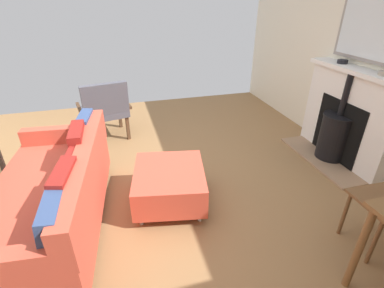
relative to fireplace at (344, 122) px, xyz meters
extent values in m
cube|color=olive|center=(2.64, -0.02, -0.51)|extent=(5.69, 5.60, 0.01)
cube|color=silver|center=(-0.21, -0.02, 0.84)|extent=(0.12, 5.60, 2.69)
cube|color=#9E7A5B|center=(0.24, 0.00, -0.49)|extent=(0.34, 1.24, 0.03)
cube|color=white|center=(-0.04, 0.00, 0.04)|extent=(0.22, 1.30, 1.10)
cube|color=black|center=(0.05, 0.00, -0.11)|extent=(0.06, 0.73, 0.74)
cylinder|color=black|center=(0.09, 0.00, -0.20)|extent=(0.36, 0.36, 0.56)
cylinder|color=black|center=(0.09, 0.00, 0.09)|extent=(0.38, 0.38, 0.02)
cylinder|color=black|center=(0.09, 0.00, 0.34)|extent=(0.07, 0.07, 0.49)
cube|color=white|center=(-0.01, 0.00, 0.61)|extent=(0.27, 1.38, 0.05)
cube|color=gray|center=(-0.12, 0.00, 1.19)|extent=(0.04, 1.13, 1.00)
cube|color=silver|center=(-0.10, 0.00, 1.19)|extent=(0.01, 1.05, 0.92)
cylinder|color=black|center=(-0.03, -0.30, 0.66)|extent=(0.12, 0.12, 0.04)
torus|color=black|center=(-0.03, -0.30, 0.67)|extent=(0.12, 0.12, 0.01)
cylinder|color=#9E9384|center=(-0.03, 0.30, 0.66)|extent=(0.12, 0.12, 0.04)
cylinder|color=#B2B2B7|center=(3.62, -0.44, -0.46)|extent=(0.04, 0.04, 0.10)
cylinder|color=#B2B2B7|center=(2.92, -0.37, -0.46)|extent=(0.04, 0.04, 0.10)
cube|color=#D14C38|center=(3.34, 0.37, -0.24)|extent=(1.04, 1.89, 0.35)
cube|color=#D14C38|center=(2.96, 0.40, 0.10)|extent=(0.31, 1.83, 0.32)
cube|color=#D14C38|center=(3.26, -0.48, 0.03)|extent=(0.84, 0.20, 0.17)
cube|color=#334775|center=(3.00, -0.31, 0.11)|extent=(0.18, 0.39, 0.38)
cube|color=maroon|center=(3.04, 0.08, 0.12)|extent=(0.12, 0.41, 0.41)
cube|color=maroon|center=(3.06, 0.40, 0.09)|extent=(0.20, 0.34, 0.34)
cube|color=maroon|center=(3.09, 0.72, 0.11)|extent=(0.20, 0.40, 0.39)
cube|color=#334775|center=(3.13, 1.06, 0.10)|extent=(0.15, 0.35, 0.36)
cylinder|color=#B2B2B7|center=(2.46, -0.05, -0.46)|extent=(0.04, 0.04, 0.09)
cylinder|color=#B2B2B7|center=(2.57, 0.54, -0.46)|extent=(0.04, 0.04, 0.09)
cylinder|color=#B2B2B7|center=(1.93, 0.05, -0.46)|extent=(0.04, 0.04, 0.09)
cylinder|color=#B2B2B7|center=(2.04, 0.64, -0.46)|extent=(0.04, 0.04, 0.09)
cube|color=#D14C38|center=(2.25, 0.29, -0.27)|extent=(0.80, 0.86, 0.29)
cube|color=#4C3321|center=(2.64, -1.72, -0.32)|extent=(0.05, 0.05, 0.37)
cube|color=#4C3321|center=(3.14, -1.62, -0.32)|extent=(0.05, 0.05, 0.37)
cube|color=#4C3321|center=(2.55, -1.26, -0.32)|extent=(0.05, 0.05, 0.37)
cube|color=#4C3321|center=(3.05, -1.16, -0.32)|extent=(0.05, 0.05, 0.37)
cube|color=#4C4C56|center=(2.85, -1.44, -0.12)|extent=(0.70, 0.67, 0.08)
cube|color=#4C4C56|center=(2.80, -1.19, 0.14)|extent=(0.61, 0.22, 0.44)
cube|color=#4C3321|center=(2.53, -1.50, -0.03)|extent=(0.15, 0.53, 0.04)
cube|color=#4C3321|center=(3.16, -1.38, -0.03)|extent=(0.15, 0.53, 0.04)
cube|color=black|center=(3.88, -0.38, -0.15)|extent=(0.04, 0.04, 0.71)
cylinder|color=brown|center=(1.20, 1.55, -0.15)|extent=(0.05, 0.05, 0.72)
cylinder|color=brown|center=(0.57, 1.13, -0.28)|extent=(0.03, 0.03, 0.45)
cylinder|color=brown|center=(0.89, 1.12, -0.28)|extent=(0.03, 0.03, 0.45)
cylinder|color=brown|center=(0.90, 1.44, -0.28)|extent=(0.03, 0.03, 0.45)
cube|color=brown|center=(0.74, 1.28, -0.05)|extent=(0.41, 0.41, 0.02)
camera|label=1|loc=(2.64, 2.53, 1.37)|focal=26.21mm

